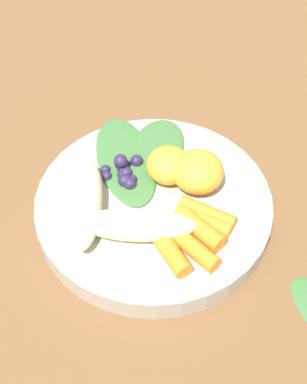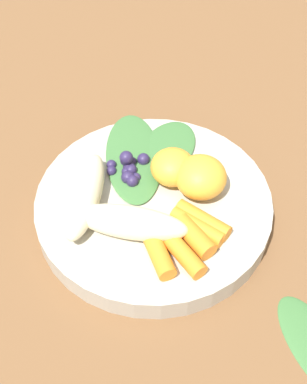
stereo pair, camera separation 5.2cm
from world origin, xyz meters
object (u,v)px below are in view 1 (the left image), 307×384
banana_peeled_left (138,225)px  orange_segment_near (169,165)px  bowl (154,206)px  banana_peeled_right (86,203)px

banana_peeled_left → orange_segment_near: size_ratio=2.36×
bowl → banana_peeled_left: 0.06m
orange_segment_near → bowl: bearing=50.6°
bowl → banana_peeled_right: size_ratio=2.21×
bowl → banana_peeled_right: bearing=4.9°
banana_peeled_right → orange_segment_near: size_ratio=2.36×
banana_peeled_left → orange_segment_near: orange_segment_near is taller
banana_peeled_right → orange_segment_near: (-0.09, -0.03, 0.00)m
bowl → orange_segment_near: bearing=-129.4°
orange_segment_near → banana_peeled_left: bearing=56.4°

